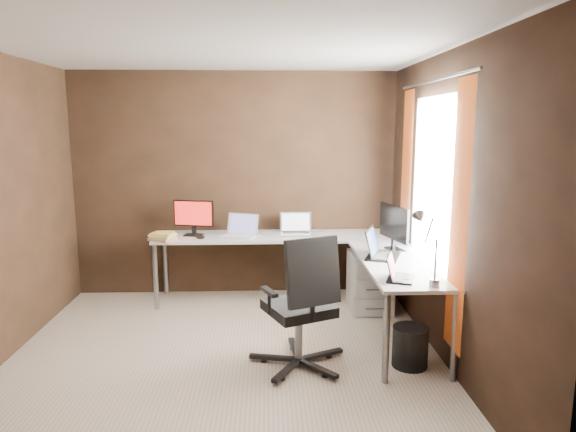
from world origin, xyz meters
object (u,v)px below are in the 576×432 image
(laptop_white, at_px, (241,231))
(book_stack, at_px, (163,237))
(laptop_black_small, at_px, (397,274))
(desk_lamp, at_px, (425,239))
(laptop_silver, at_px, (296,229))
(wastebasket, at_px, (410,347))
(drawer_pedestal, at_px, (370,281))
(laptop_black_big, at_px, (379,251))
(monitor_right, at_px, (394,225))
(office_chair, at_px, (301,329))
(monitor_left, at_px, (194,216))

(laptop_white, height_order, book_stack, laptop_white)
(laptop_black_small, height_order, desk_lamp, desk_lamp)
(laptop_silver, bearing_deg, wastebasket, -65.03)
(drawer_pedestal, height_order, laptop_black_big, laptop_black_big)
(laptop_black_big, bearing_deg, monitor_right, -17.08)
(drawer_pedestal, bearing_deg, laptop_black_big, -94.65)
(monitor_right, height_order, desk_lamp, desk_lamp)
(laptop_silver, bearing_deg, laptop_black_big, -56.30)
(laptop_silver, height_order, laptop_black_small, laptop_silver)
(monitor_right, bearing_deg, laptop_black_big, 127.19)
(laptop_black_small, distance_m, wastebasket, 0.62)
(laptop_silver, xyz_separation_m, laptop_black_small, (0.69, -1.72, -0.01))
(laptop_silver, bearing_deg, laptop_black_small, -68.73)
(laptop_silver, relative_size, desk_lamp, 0.63)
(drawer_pedestal, xyz_separation_m, wastebasket, (0.07, -1.30, -0.14))
(office_chair, bearing_deg, laptop_black_small, -26.12)
(laptop_silver, xyz_separation_m, wastebasket, (0.82, -1.71, -0.62))
(laptop_black_small, bearing_deg, monitor_left, 66.97)
(laptop_black_small, xyz_separation_m, desk_lamp, (0.17, -0.13, 0.31))
(laptop_white, bearing_deg, laptop_silver, 29.92)
(laptop_black_big, bearing_deg, office_chair, 152.45)
(drawer_pedestal, distance_m, desk_lamp, 1.64)
(office_chair, bearing_deg, monitor_left, 98.79)
(monitor_right, bearing_deg, desk_lamp, 163.76)
(monitor_left, xyz_separation_m, desk_lamp, (1.97, -1.81, 0.13))
(laptop_silver, height_order, wastebasket, laptop_silver)
(wastebasket, bearing_deg, laptop_white, 131.52)
(laptop_white, relative_size, laptop_black_big, 0.90)
(monitor_left, relative_size, office_chair, 0.40)
(laptop_white, bearing_deg, wastebasket, -27.72)
(monitor_left, height_order, laptop_black_small, monitor_left)
(laptop_black_small, xyz_separation_m, office_chair, (-0.75, 0.03, -0.45))
(monitor_right, bearing_deg, office_chair, 119.16)
(office_chair, bearing_deg, monitor_right, 19.71)
(monitor_right, xyz_separation_m, desk_lamp, (-0.03, -1.06, 0.11))
(monitor_right, height_order, book_stack, monitor_right)
(monitor_left, bearing_deg, office_chair, -44.54)
(monitor_left, height_order, office_chair, monitor_left)
(laptop_black_small, relative_size, book_stack, 1.04)
(drawer_pedestal, height_order, book_stack, book_stack)
(laptop_black_big, xyz_separation_m, wastebasket, (0.12, -0.68, -0.62))
(drawer_pedestal, bearing_deg, monitor_right, -69.53)
(desk_lamp, xyz_separation_m, wastebasket, (-0.04, 0.14, -0.92))
(book_stack, bearing_deg, monitor_left, 36.92)
(drawer_pedestal, xyz_separation_m, office_chair, (-0.81, -1.28, 0.02))
(monitor_right, distance_m, office_chair, 1.46)
(book_stack, bearing_deg, wastebasket, -33.04)
(laptop_black_big, bearing_deg, desk_lamp, -147.86)
(monitor_right, relative_size, desk_lamp, 0.92)
(book_stack, relative_size, desk_lamp, 0.56)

